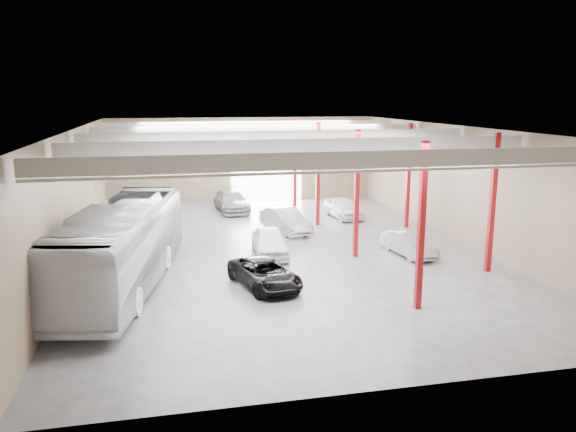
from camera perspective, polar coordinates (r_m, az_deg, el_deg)
name	(u,v)px	position (r m, az deg, el deg)	size (l,w,h in m)	color
depot_shell	(281,164)	(31.90, -0.68, 5.34)	(22.12, 32.12, 7.06)	#47474C
coach_bus	(122,246)	(27.05, -16.51, -2.94)	(3.26, 13.93, 3.88)	silver
black_sedan	(265,274)	(26.19, -2.39, -5.88)	(2.15, 4.66, 1.29)	black
car_row_a	(270,242)	(31.27, -1.87, -2.65)	(1.82, 4.53, 1.54)	white
car_row_b	(286,220)	(36.61, -0.25, -0.44)	(1.65, 4.72, 1.55)	#B1B0B5
car_row_c	(231,201)	(43.55, -5.77, 1.52)	(2.18, 5.36, 1.56)	gray
car_right_near	(409,244)	(32.05, 12.20, -2.76)	(1.40, 4.02, 1.32)	#ACACB1
car_right_far	(343,208)	(41.17, 5.63, 0.85)	(1.74, 4.32, 1.47)	white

